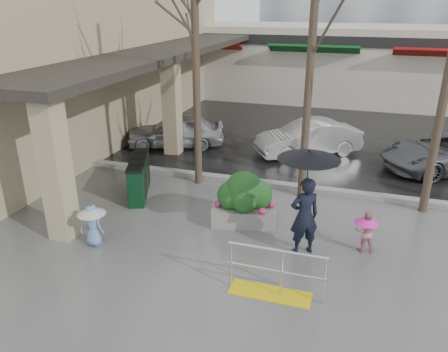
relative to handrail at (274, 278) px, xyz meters
The scene contains 18 objects.
ground 1.85m from the handrail, 138.58° to the left, with size 120.00×120.00×0.00m, color #51514F.
street_asphalt 23.24m from the handrail, 93.36° to the left, with size 120.00×36.00×0.01m, color black.
curb 5.38m from the handrail, 104.66° to the left, with size 120.00×0.30×0.15m, color gray.
near_building 14.32m from the handrail, 138.39° to the left, with size 6.00×18.00×8.00m, color tan.
canopy_slab 11.54m from the handrail, 123.81° to the left, with size 2.80×18.00×0.25m, color #2D2823.
pillar_front 5.48m from the handrail, behind, with size 0.55×0.55×3.50m, color tan.
pillar_back 9.02m from the handrail, 126.15° to the left, with size 0.55×0.55×3.50m, color tan.
storefront_row 19.25m from the handrail, 88.07° to the left, with size 34.00×6.74×4.00m.
handrail is the anchor object (origin of this frame).
tree_west 7.52m from the handrail, 124.99° to the left, with size 3.20×3.20×6.80m.
tree_midwest 6.83m from the handrail, 91.91° to the left, with size 3.20×3.20×7.00m.
woman 2.06m from the handrail, 79.91° to the left, with size 1.34×1.34×2.47m.
child_pink 2.76m from the handrail, 53.49° to the left, with size 0.54×0.54×0.98m.
child_blue 4.41m from the handrail, behind, with size 0.66×0.66×1.02m.
planter 2.99m from the handrail, 116.22° to the left, with size 1.77×1.20×1.41m.
news_boxes 5.84m from the handrail, 143.60° to the left, with size 1.14×2.01×1.11m.
car_a 9.67m from the handrail, 124.64° to the left, with size 1.49×3.70×1.26m, color #ACACB1.
car_b 8.56m from the handrail, 93.21° to the left, with size 1.33×3.82×1.26m, color silver.
Camera 1 is at (2.57, -8.18, 5.34)m, focal length 35.00 mm.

